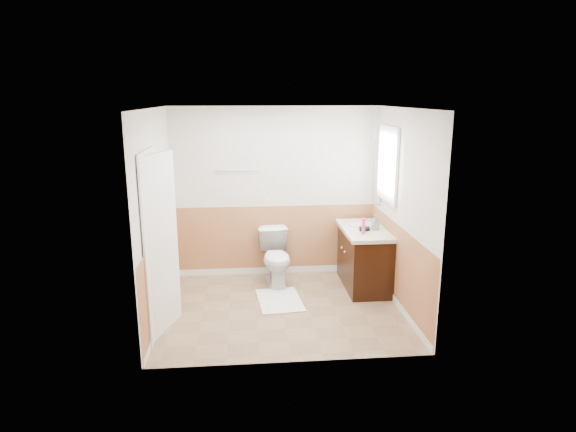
{
  "coord_description": "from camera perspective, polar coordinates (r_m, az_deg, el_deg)",
  "views": [
    {
      "loc": [
        -0.45,
        -5.74,
        2.63
      ],
      "look_at": [
        0.1,
        0.25,
        1.15
      ],
      "focal_mm": 30.43,
      "sensor_mm": 36.0,
      "label": 1
    }
  ],
  "objects": [
    {
      "name": "wainscot_right",
      "position": [
        6.43,
        12.7,
        -5.9
      ],
      "size": [
        0.0,
        2.6,
        2.6
      ],
      "primitive_type": "plane",
      "rotation": [
        1.57,
        0.0,
        -1.57
      ],
      "color": "#C6804F",
      "rests_on": "floor"
    },
    {
      "name": "hair_dryer_body",
      "position": [
        6.69,
        8.9,
        -1.48
      ],
      "size": [
        0.14,
        0.07,
        0.07
      ],
      "primitive_type": "cylinder",
      "rotation": [
        0.0,
        1.57,
        0.0
      ],
      "color": "black",
      "rests_on": "countertop"
    },
    {
      "name": "vanity_cabinet",
      "position": [
        6.97,
        8.89,
        -5.03
      ],
      "size": [
        0.55,
        1.1,
        0.8
      ],
      "primitive_type": "cube",
      "color": "black",
      "rests_on": "floor"
    },
    {
      "name": "countertop",
      "position": [
        6.84,
        8.94,
        -1.66
      ],
      "size": [
        0.6,
        1.15,
        0.05
      ],
      "primitive_type": "cube",
      "color": "beige",
      "rests_on": "vanity_cabinet"
    },
    {
      "name": "soap_dispenser",
      "position": [
        6.77,
        10.19,
        -0.72
      ],
      "size": [
        0.1,
        0.1,
        0.21
      ],
      "primitive_type": "imported",
      "rotation": [
        0.0,
        0.0,
        0.04
      ],
      "color": "gray",
      "rests_on": "countertop"
    },
    {
      "name": "hair_dryer_handle",
      "position": [
        6.69,
        8.64,
        -1.73
      ],
      "size": [
        0.03,
        0.03,
        0.07
      ],
      "primitive_type": "cylinder",
      "color": "black",
      "rests_on": "countertop"
    },
    {
      "name": "faucet",
      "position": [
        7.0,
        10.18,
        -0.54
      ],
      "size": [
        0.02,
        0.02,
        0.14
      ],
      "primitive_type": "cylinder",
      "color": "silver",
      "rests_on": "countertop"
    },
    {
      "name": "mirror_panel",
      "position": [
        7.19,
        10.39,
        4.95
      ],
      "size": [
        0.02,
        0.35,
        0.9
      ],
      "primitive_type": "cube",
      "color": "silver",
      "rests_on": "wall_right"
    },
    {
      "name": "wall_left",
      "position": [
        6.0,
        -15.17,
        0.02
      ],
      "size": [
        0.0,
        3.0,
        3.0
      ],
      "primitive_type": "plane",
      "rotation": [
        1.57,
        0.0,
        1.57
      ],
      "color": "silver",
      "rests_on": "floor"
    },
    {
      "name": "sink_basin",
      "position": [
        6.97,
        8.73,
        -1.05
      ],
      "size": [
        0.36,
        0.36,
        0.02
      ],
      "primitive_type": "cylinder",
      "color": "white",
      "rests_on": "countertop"
    },
    {
      "name": "towel_bar",
      "position": [
        7.07,
        -6.03,
        5.36
      ],
      "size": [
        0.62,
        0.02,
        0.02
      ],
      "primitive_type": "cylinder",
      "rotation": [
        0.0,
        1.57,
        0.0
      ],
      "color": "silver",
      "rests_on": "wall_back"
    },
    {
      "name": "floor",
      "position": [
        6.34,
        -0.71,
        -10.72
      ],
      "size": [
        3.0,
        3.0,
        0.0
      ],
      "primitive_type": "plane",
      "color": "#8C7051",
      "rests_on": "ground"
    },
    {
      "name": "ceiling",
      "position": [
        5.76,
        -0.78,
        12.52
      ],
      "size": [
        3.0,
        3.0,
        0.0
      ],
      "primitive_type": "plane",
      "rotation": [
        3.14,
        0.0,
        0.0
      ],
      "color": "white",
      "rests_on": "floor"
    },
    {
      "name": "wall_front",
      "position": [
        4.68,
        0.53,
        -3.36
      ],
      "size": [
        3.0,
        0.0,
        3.0
      ],
      "primitive_type": "plane",
      "rotation": [
        -1.57,
        0.0,
        0.0
      ],
      "color": "silver",
      "rests_on": "floor"
    },
    {
      "name": "door_frame",
      "position": [
        5.63,
        -15.54,
        -3.24
      ],
      "size": [
        0.02,
        0.92,
        2.1
      ],
      "primitive_type": "cube",
      "color": "white",
      "rests_on": "wall_left"
    },
    {
      "name": "window_glass",
      "position": [
        6.68,
        11.71,
        5.96
      ],
      "size": [
        0.01,
        0.7,
        0.9
      ],
      "primitive_type": "cube",
      "color": "white",
      "rests_on": "wall_right"
    },
    {
      "name": "tp_holder_bar",
      "position": [
        7.24,
        -2.29,
        -1.65
      ],
      "size": [
        0.14,
        0.02,
        0.02
      ],
      "primitive_type": "cylinder",
      "rotation": [
        0.0,
        1.57,
        0.0
      ],
      "color": "silver",
      "rests_on": "wall_back"
    },
    {
      "name": "wall_right",
      "position": [
        6.22,
        13.16,
        0.63
      ],
      "size": [
        0.0,
        3.0,
        3.0
      ],
      "primitive_type": "plane",
      "rotation": [
        1.57,
        0.0,
        -1.57
      ],
      "color": "silver",
      "rests_on": "floor"
    },
    {
      "name": "toilet",
      "position": [
        6.99,
        -1.39,
        -4.89
      ],
      "size": [
        0.5,
        0.8,
        0.78
      ],
      "primitive_type": "imported",
      "rotation": [
        0.0,
        0.0,
        0.09
      ],
      "color": "white",
      "rests_on": "floor"
    },
    {
      "name": "wainscot_back",
      "position": [
        7.36,
        -1.52,
        -3.0
      ],
      "size": [
        3.0,
        0.0,
        3.0
      ],
      "primitive_type": "plane",
      "rotation": [
        1.57,
        0.0,
        0.0
      ],
      "color": "#C6804F",
      "rests_on": "floor"
    },
    {
      "name": "door_knob",
      "position": [
        5.94,
        -13.66,
        -3.03
      ],
      "size": [
        0.06,
        0.06,
        0.06
      ],
      "primitive_type": "sphere",
      "color": "silver",
      "rests_on": "door"
    },
    {
      "name": "lotion_bottle",
      "position": [
        6.52,
        8.82,
        -1.2
      ],
      "size": [
        0.05,
        0.05,
        0.22
      ],
      "primitive_type": "cylinder",
      "color": "#E33A74",
      "rests_on": "countertop"
    },
    {
      "name": "bath_mat",
      "position": [
        6.54,
        -0.98,
        -9.83
      ],
      "size": [
        0.62,
        0.85,
        0.02
      ],
      "primitive_type": "cube",
      "rotation": [
        0.0,
        0.0,
        0.09
      ],
      "color": "white",
      "rests_on": "floor"
    },
    {
      "name": "vanity_knob_left",
      "position": [
        6.76,
        6.67,
        -4.2
      ],
      "size": [
        0.03,
        0.03,
        0.03
      ],
      "primitive_type": "sphere",
      "color": "silver",
      "rests_on": "vanity_cabinet"
    },
    {
      "name": "tp_roll",
      "position": [
        7.24,
        -2.29,
        -1.65
      ],
      "size": [
        0.1,
        0.11,
        0.11
      ],
      "primitive_type": "cylinder",
      "rotation": [
        0.0,
        1.57,
        0.0
      ],
      "color": "white",
      "rests_on": "tp_holder_bar"
    },
    {
      "name": "wainscot_left",
      "position": [
        6.21,
        -14.62,
        -6.71
      ],
      "size": [
        0.0,
        2.6,
        2.6
      ],
      "primitive_type": "plane",
      "rotation": [
        1.57,
        0.0,
        1.57
      ],
      "color": "#C6804F",
      "rests_on": "floor"
    },
    {
      "name": "vanity_knob_right",
      "position": [
        6.95,
        6.33,
        -3.69
      ],
      "size": [
        0.03,
        0.03,
        0.03
      ],
      "primitive_type": "sphere",
      "color": "silver",
      "rests_on": "vanity_cabinet"
    },
    {
      "name": "wainscot_front",
      "position": [
        4.96,
        0.49,
        -11.63
      ],
      "size": [
        3.0,
        0.0,
        3.0
      ],
      "primitive_type": "plane",
      "rotation": [
        -1.57,
        0.0,
        0.0
      ],
      "color": "#C6804F",
      "rests_on": "floor"
    },
    {
      "name": "wall_back",
      "position": [
        7.19,
        -1.56,
        2.75
      ],
      "size": [
        3.0,
        0.0,
        3.0
      ],
      "primitive_type": "plane",
      "rotation": [
        1.57,
        0.0,
        0.0
      ],
      "color": "silver",
      "rests_on": "floor"
    },
    {
      "name": "door",
      "position": [
        5.62,
        -14.77,
        -3.33
      ],
      "size": [
        0.29,
        0.78,
        2.04
      ],
      "primitive_type": "cube",
      "rotation": [
        0.0,
        0.0,
        -0.31
      ],
      "color": "white",
      "rests_on": "wall_left"
    },
    {
      "name": "window_frame",
      "position": [
        6.68,
        11.58,
        5.96
      ],
      "size": [
        0.04,
        0.8,
        1.0
      ],
      "primitive_type": "cube",
      "color": "white",
      "rests_on": "wall_right"
    },
    {
      "name": "tp_sheet",
      "position": [
        7.27,
        -2.28,
        -2.48
      ],
      "size": [
        0.1,
        0.01,
        0.16
      ],
      "primitive_type": "cube",
      "color": "white",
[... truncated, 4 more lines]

